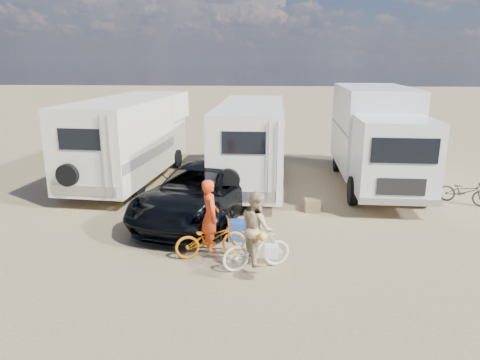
# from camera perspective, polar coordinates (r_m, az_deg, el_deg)

# --- Properties ---
(ground) EXTENTS (140.00, 140.00, 0.00)m
(ground) POSITION_cam_1_polar(r_m,az_deg,el_deg) (10.34, 1.28, -10.84)
(ground) COLOR #947F58
(ground) RESTS_ON ground
(rv_main) EXTENTS (2.37, 7.26, 3.03)m
(rv_main) POSITION_cam_1_polar(r_m,az_deg,el_deg) (16.18, 1.44, 4.51)
(rv_main) COLOR silver
(rv_main) RESTS_ON ground
(rv_left) EXTENTS (3.11, 7.71, 3.15)m
(rv_left) POSITION_cam_1_polar(r_m,az_deg,el_deg) (17.38, -13.97, 5.02)
(rv_left) COLOR white
(rv_left) RESTS_ON ground
(box_truck) EXTENTS (2.69, 7.43, 3.57)m
(box_truck) POSITION_cam_1_polar(r_m,az_deg,el_deg) (16.71, 17.33, 5.11)
(box_truck) COLOR silver
(box_truck) RESTS_ON ground
(dark_suv) EXTENTS (3.98, 6.07, 1.55)m
(dark_suv) POSITION_cam_1_polar(r_m,az_deg,el_deg) (13.06, -5.01, -1.54)
(dark_suv) COLOR black
(dark_suv) RESTS_ON ground
(bike_man) EXTENTS (1.80, 1.10, 0.89)m
(bike_man) POSITION_cam_1_polar(r_m,az_deg,el_deg) (10.57, -3.82, -7.58)
(bike_man) COLOR orange
(bike_man) RESTS_ON ground
(bike_woman) EXTENTS (1.65, 1.04, 0.96)m
(bike_woman) POSITION_cam_1_polar(r_m,az_deg,el_deg) (9.93, 2.14, -8.91)
(bike_woman) COLOR beige
(bike_woman) RESTS_ON ground
(rider_man) EXTENTS (0.59, 0.73, 1.72)m
(rider_man) POSITION_cam_1_polar(r_m,az_deg,el_deg) (10.42, -3.86, -5.49)
(rider_man) COLOR red
(rider_man) RESTS_ON ground
(rider_woman) EXTENTS (0.88, 0.98, 1.64)m
(rider_woman) POSITION_cam_1_polar(r_m,az_deg,el_deg) (9.80, 2.16, -7.10)
(rider_woman) COLOR tan
(rider_woman) RESTS_ON ground
(bike_parked) EXTENTS (1.59, 1.28, 0.81)m
(bike_parked) POSITION_cam_1_polar(r_m,az_deg,el_deg) (16.08, 27.01, -1.34)
(bike_parked) COLOR #272A27
(bike_parked) RESTS_ON ground
(cooler) EXTENTS (0.66, 0.51, 0.49)m
(cooler) POSITION_cam_1_polar(r_m,az_deg,el_deg) (11.58, -0.03, -6.53)
(cooler) COLOR navy
(cooler) RESTS_ON ground
(crate) EXTENTS (0.49, 0.49, 0.37)m
(crate) POSITION_cam_1_polar(r_m,az_deg,el_deg) (13.88, 9.30, -3.24)
(crate) COLOR olive
(crate) RESTS_ON ground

